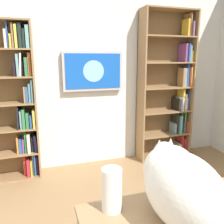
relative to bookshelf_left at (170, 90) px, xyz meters
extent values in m
cube|color=silver|center=(1.24, -0.17, 0.27)|extent=(4.52, 0.06, 2.70)
cube|color=#937047|center=(-0.31, 0.02, 0.04)|extent=(0.02, 0.28, 2.23)
cube|color=#937047|center=(0.50, 0.02, 0.04)|extent=(0.02, 0.28, 2.23)
cube|color=brown|center=(0.09, -0.11, 0.04)|extent=(0.84, 0.01, 2.23)
cube|color=#937047|center=(0.09, 0.02, -1.07)|extent=(0.79, 0.27, 0.02)
cube|color=#937047|center=(0.09, 0.02, -0.70)|extent=(0.79, 0.27, 0.02)
cube|color=#937047|center=(0.09, 0.02, -0.33)|extent=(0.79, 0.27, 0.02)
cube|color=#937047|center=(0.09, 0.02, 0.04)|extent=(0.79, 0.27, 0.02)
cube|color=#937047|center=(0.09, 0.02, 0.41)|extent=(0.79, 0.27, 0.02)
cube|color=#937047|center=(0.09, 0.02, 0.77)|extent=(0.79, 0.27, 0.02)
cube|color=#937047|center=(0.09, 0.02, 1.14)|extent=(0.79, 0.27, 0.02)
cube|color=#BC2C39|center=(-0.28, 0.04, -0.93)|extent=(0.04, 0.14, 0.26)
cube|color=#AC2F25|center=(-0.23, 0.02, -0.90)|extent=(0.03, 0.16, 0.31)
cube|color=#38428C|center=(-0.20, 0.02, -0.96)|extent=(0.02, 0.16, 0.19)
cube|color=silver|center=(-0.17, 0.04, -0.97)|extent=(0.03, 0.20, 0.19)
cube|color=olive|center=(-0.14, 0.04, -0.97)|extent=(0.02, 0.13, 0.18)
cube|color=red|center=(-0.28, 0.03, -0.60)|extent=(0.03, 0.19, 0.18)
cube|color=#44793F|center=(-0.25, 0.03, -0.53)|extent=(0.03, 0.13, 0.33)
cube|color=#295296|center=(-0.22, 0.03, -0.60)|extent=(0.02, 0.16, 0.17)
cube|color=#327B43|center=(-0.19, 0.02, -0.52)|extent=(0.03, 0.13, 0.33)
cube|color=#6398A2|center=(-0.15, 0.03, -0.55)|extent=(0.04, 0.22, 0.29)
cube|color=black|center=(-0.10, 0.02, -0.53)|extent=(0.04, 0.17, 0.32)
cube|color=#6F929B|center=(-0.06, 0.04, -0.61)|extent=(0.03, 0.18, 0.17)
cube|color=#344393|center=(-0.28, 0.02, -0.17)|extent=(0.02, 0.17, 0.30)
cube|color=silver|center=(-0.25, 0.02, -0.22)|extent=(0.02, 0.18, 0.19)
cube|color=silver|center=(-0.22, 0.04, -0.20)|extent=(0.03, 0.17, 0.25)
cube|color=gold|center=(-0.18, 0.02, -0.15)|extent=(0.04, 0.18, 0.33)
cube|color=silver|center=(-0.15, 0.04, -0.22)|extent=(0.03, 0.23, 0.20)
cube|color=#6E93AA|center=(-0.13, 0.03, -0.22)|extent=(0.02, 0.15, 0.21)
cube|color=black|center=(-0.10, 0.02, -0.23)|extent=(0.02, 0.23, 0.19)
cube|color=orange|center=(-0.28, 0.02, 0.19)|extent=(0.03, 0.23, 0.29)
cube|color=#39458F|center=(-0.25, 0.03, 0.21)|extent=(0.04, 0.13, 0.33)
cube|color=#6FA2A6|center=(-0.21, 0.01, 0.19)|extent=(0.03, 0.17, 0.28)
cube|color=#9E7549|center=(-0.16, 0.04, 0.19)|extent=(0.04, 0.16, 0.28)
cube|color=yellow|center=(-0.28, 0.04, 0.50)|extent=(0.02, 0.15, 0.16)
cube|color=#699AA6|center=(-0.25, 0.04, 0.53)|extent=(0.04, 0.15, 0.24)
cube|color=#2C498C|center=(-0.21, 0.04, 0.55)|extent=(0.03, 0.21, 0.27)
cube|color=#7D4080|center=(-0.17, 0.01, 0.55)|extent=(0.03, 0.22, 0.27)
cube|color=olive|center=(-0.28, 0.03, 0.87)|extent=(0.04, 0.16, 0.18)
cube|color=slate|center=(-0.25, 0.03, 0.89)|extent=(0.03, 0.23, 0.20)
cube|color=olive|center=(-0.23, 0.02, 0.95)|extent=(0.02, 0.18, 0.32)
cube|color=#B63833|center=(-0.20, 0.04, 0.90)|extent=(0.02, 0.13, 0.23)
cube|color=gold|center=(-0.18, 0.04, 0.90)|extent=(0.02, 0.17, 0.24)
cube|color=#937047|center=(1.98, 0.02, -0.08)|extent=(0.02, 0.28, 1.99)
cube|color=brown|center=(2.38, -0.11, -0.08)|extent=(0.81, 0.01, 1.99)
cube|color=#937047|center=(2.38, 0.02, -1.07)|extent=(0.77, 0.27, 0.02)
cube|color=#937047|center=(2.38, 0.02, -0.74)|extent=(0.77, 0.27, 0.02)
cube|color=#937047|center=(2.38, 0.02, -0.41)|extent=(0.77, 0.27, 0.02)
cube|color=#937047|center=(2.38, 0.02, -0.08)|extent=(0.77, 0.27, 0.02)
cube|color=#2A122A|center=(2.02, 0.04, -0.93)|extent=(0.02, 0.14, 0.26)
cube|color=#2C539B|center=(2.05, 0.02, -0.91)|extent=(0.02, 0.20, 0.29)
cube|color=#728DA4|center=(2.07, 0.02, -0.92)|extent=(0.02, 0.12, 0.28)
cube|color=gold|center=(2.09, 0.04, -0.96)|extent=(0.02, 0.20, 0.21)
cube|color=#BA2836|center=(2.13, 0.03, -0.94)|extent=(0.04, 0.23, 0.23)
cube|color=red|center=(2.17, 0.01, -0.93)|extent=(0.03, 0.12, 0.26)
cube|color=black|center=(2.02, 0.03, -0.62)|extent=(0.05, 0.20, 0.22)
cube|color=black|center=(2.06, 0.02, -0.64)|extent=(0.03, 0.14, 0.19)
cube|color=beige|center=(2.10, 0.04, -0.60)|extent=(0.04, 0.21, 0.25)
cube|color=#318343|center=(2.14, 0.03, -0.60)|extent=(0.02, 0.16, 0.27)
cube|color=#704B82|center=(2.17, 0.02, -0.64)|extent=(0.02, 0.20, 0.18)
cube|color=#2F539B|center=(2.21, 0.02, -0.64)|extent=(0.04, 0.19, 0.19)
cube|color=orange|center=(2.24, 0.02, -0.62)|extent=(0.02, 0.17, 0.21)
cube|color=gold|center=(2.02, 0.03, -0.29)|extent=(0.03, 0.23, 0.23)
cube|color=#2B4D88|center=(2.06, 0.04, -0.32)|extent=(0.02, 0.23, 0.17)
cube|color=#32764A|center=(2.10, 0.04, -0.30)|extent=(0.04, 0.18, 0.20)
cube|color=#357F45|center=(2.14, 0.02, -0.28)|extent=(0.03, 0.22, 0.25)
cube|color=#6A97A4|center=(2.18, 0.03, -0.29)|extent=(0.02, 0.21, 0.23)
cube|color=black|center=(2.21, 0.02, -0.26)|extent=(0.03, 0.24, 0.28)
cube|color=#60909E|center=(2.02, 0.04, 0.07)|extent=(0.02, 0.18, 0.29)
cube|color=#63A4A6|center=(2.05, 0.04, 0.05)|extent=(0.03, 0.12, 0.24)
cube|color=#395493|center=(2.08, 0.03, 0.03)|extent=(0.03, 0.20, 0.20)
cube|color=#997747|center=(2.11, 0.04, 0.03)|extent=(0.02, 0.20, 0.20)
cube|color=orange|center=(2.02, 0.02, 0.39)|extent=(0.04, 0.15, 0.28)
cube|color=#307247|center=(2.06, 0.03, 0.37)|extent=(0.04, 0.22, 0.22)
cube|color=black|center=(2.10, 0.02, 0.34)|extent=(0.02, 0.15, 0.18)
cube|color=silver|center=(2.13, 0.03, 0.39)|extent=(0.04, 0.21, 0.28)
cube|color=#70A0AA|center=(2.16, 0.02, 0.39)|extent=(0.03, 0.21, 0.26)
cube|color=black|center=(2.20, 0.02, 0.35)|extent=(0.02, 0.21, 0.18)
cube|color=#6DA5A3|center=(2.02, 0.04, 0.71)|extent=(0.04, 0.22, 0.26)
cube|color=black|center=(2.07, 0.04, 0.69)|extent=(0.03, 0.18, 0.22)
cube|color=#1C2828|center=(2.11, 0.04, 0.73)|extent=(0.04, 0.17, 0.28)
cube|color=#DCC645|center=(2.15, 0.02, 0.72)|extent=(0.03, 0.23, 0.27)
cube|color=#8F6847|center=(2.19, 0.04, 0.73)|extent=(0.02, 0.16, 0.28)
cube|color=yellow|center=(2.21, 0.02, 0.66)|extent=(0.02, 0.20, 0.16)
cube|color=#2C4F93|center=(2.24, 0.03, 0.73)|extent=(0.02, 0.15, 0.29)
cube|color=silver|center=(2.27, 0.03, 0.69)|extent=(0.03, 0.14, 0.21)
cube|color=#B7B7BC|center=(1.19, -0.09, 0.30)|extent=(0.84, 0.06, 0.55)
cube|color=blue|center=(1.19, -0.05, 0.30)|extent=(0.77, 0.01, 0.48)
cylinder|color=#8CCCEA|center=(1.19, -0.05, 0.30)|extent=(0.29, 0.00, 0.29)
cube|color=#A37F56|center=(1.13, 2.29, -0.36)|extent=(1.35, 0.63, 0.03)
ellipsoid|color=white|center=(1.32, 2.28, -0.16)|extent=(0.33, 0.53, 0.37)
ellipsoid|color=white|center=(1.32, 2.17, -0.11)|extent=(0.28, 0.29, 0.27)
sphere|color=white|center=(1.32, 2.10, -0.04)|extent=(0.13, 0.13, 0.13)
cone|color=white|center=(1.29, 2.10, 0.01)|extent=(0.06, 0.06, 0.07)
cone|color=white|center=(1.36, 2.10, 0.01)|extent=(0.06, 0.06, 0.07)
cone|color=beige|center=(1.29, 2.11, 0.00)|extent=(0.03, 0.03, 0.05)
cone|color=beige|center=(1.36, 2.11, 0.00)|extent=(0.03, 0.03, 0.05)
cylinder|color=white|center=(1.62, 2.07, -0.22)|extent=(0.11, 0.11, 0.24)
camera|label=1|loc=(1.97, 3.16, 0.46)|focal=37.88mm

